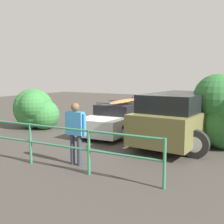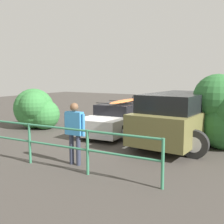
# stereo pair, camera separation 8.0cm
# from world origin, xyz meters

# --- Properties ---
(ground_plane) EXTENTS (44.00, 44.00, 0.02)m
(ground_plane) POSITION_xyz_m (0.00, 0.00, -0.01)
(ground_plane) COLOR #423D38
(ground_plane) RESTS_ON ground
(parking_stripe) EXTENTS (0.12, 4.53, 0.00)m
(parking_stripe) POSITION_xyz_m (-0.81, -0.04, 0.00)
(parking_stripe) COLOR silver
(parking_stripe) RESTS_ON ground
(sedan_car) EXTENTS (2.48, 4.56, 1.52)m
(sedan_car) POSITION_xyz_m (0.61, -0.08, 0.60)
(sedan_car) COLOR silver
(sedan_car) RESTS_ON ground
(suv_car) EXTENTS (2.95, 4.57, 1.82)m
(suv_car) POSITION_xyz_m (-2.24, 0.74, 0.95)
(suv_car) COLOR brown
(suv_car) RESTS_ON ground
(person_bystander) EXTENTS (0.66, 0.23, 1.71)m
(person_bystander) POSITION_xyz_m (-0.49, 4.40, 1.03)
(person_bystander) COLOR #33384C
(person_bystander) RESTS_ON ground
(railing_fence) EXTENTS (9.61, 0.47, 1.12)m
(railing_fence) POSITION_xyz_m (1.63, 4.97, 0.75)
(railing_fence) COLOR #387F5B
(railing_fence) RESTS_ON ground
(bush_near_left) EXTENTS (2.21, 2.19, 1.84)m
(bush_near_left) POSITION_xyz_m (4.38, 1.03, 0.86)
(bush_near_left) COLOR #4C3828
(bush_near_left) RESTS_ON ground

